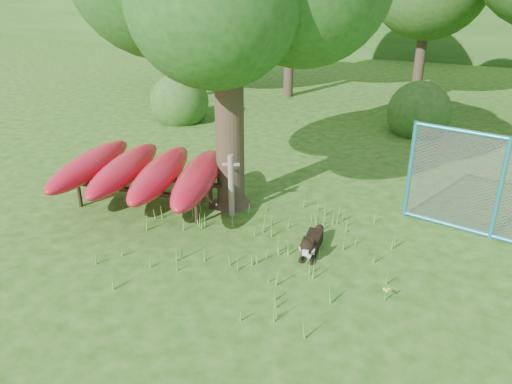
% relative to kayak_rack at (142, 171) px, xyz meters
% --- Properties ---
extents(ground, '(80.00, 80.00, 0.00)m').
position_rel_kayak_rack_xyz_m(ground, '(2.41, -1.75, -0.77)').
color(ground, '#204C0F').
rests_on(ground, ground).
extents(wooden_post, '(0.33, 0.19, 1.23)m').
position_rel_kayak_rack_xyz_m(wooden_post, '(1.73, 0.34, -0.12)').
color(wooden_post, '#6F6353').
rests_on(wooden_post, ground).
extents(kayak_rack, '(3.59, 3.19, 1.01)m').
position_rel_kayak_rack_xyz_m(kayak_rack, '(0.00, 0.00, 0.00)').
color(kayak_rack, black).
rests_on(kayak_rack, ground).
extents(husky_dog, '(0.32, 1.06, 0.47)m').
position_rel_kayak_rack_xyz_m(husky_dog, '(3.54, -0.42, -0.61)').
color(husky_dog, black).
rests_on(husky_dog, ground).
extents(fence_section, '(3.12, 0.80, 3.11)m').
position_rel_kayak_rack_xyz_m(fence_section, '(6.31, 1.27, 0.16)').
color(fence_section, teal).
rests_on(fence_section, ground).
extents(wildflower_clump, '(0.10, 0.09, 0.22)m').
position_rel_kayak_rack_xyz_m(wildflower_clump, '(4.91, -1.30, -0.59)').
color(wildflower_clump, '#4C9831').
rests_on(wildflower_clump, ground).
extents(shrub_left, '(1.80, 1.80, 1.80)m').
position_rel_kayak_rack_xyz_m(shrub_left, '(-2.59, 5.75, -0.77)').
color(shrub_left, '#25511A').
rests_on(shrub_left, ground).
extents(shrub_mid, '(1.80, 1.80, 1.80)m').
position_rel_kayak_rack_xyz_m(shrub_mid, '(4.41, 7.25, -0.77)').
color(shrub_mid, '#25511A').
rests_on(shrub_mid, ground).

